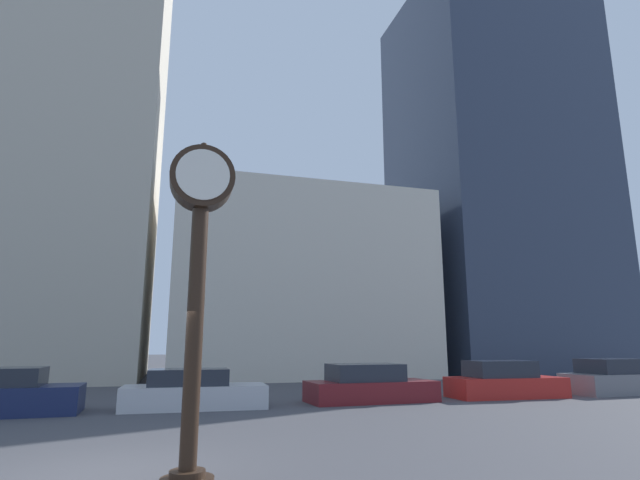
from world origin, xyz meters
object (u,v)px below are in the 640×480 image
street_clock (198,255)px  car_red (504,382)px  car_navy (6,395)px  car_silver (193,392)px  car_grey (618,379)px  car_maroon (369,386)px

street_clock → car_red: size_ratio=1.18×
car_navy → car_silver: size_ratio=0.89×
car_navy → car_grey: size_ratio=0.85×
street_clock → car_maroon: bearing=54.8°
car_red → car_grey: size_ratio=0.95×
street_clock → car_silver: 9.57m
car_navy → car_red: size_ratio=0.90×
street_clock → car_navy: 10.68m
car_grey → street_clock: bearing=-154.8°
street_clock → car_red: bearing=37.2°
car_navy → car_red: 17.00m
car_maroon → car_red: bearing=-3.1°
street_clock → car_silver: size_ratio=1.16×
car_maroon → car_red: size_ratio=1.04×
street_clock → car_silver: (0.44, 9.12, -2.87)m
car_red → car_grey: car_grey is taller
car_red → car_navy: bearing=-176.8°
street_clock → car_grey: 20.13m
car_silver → car_red: size_ratio=1.01×
car_maroon → car_red: car_red is taller
car_navy → car_grey: bearing=-1.6°
car_navy → car_red: bearing=-1.4°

